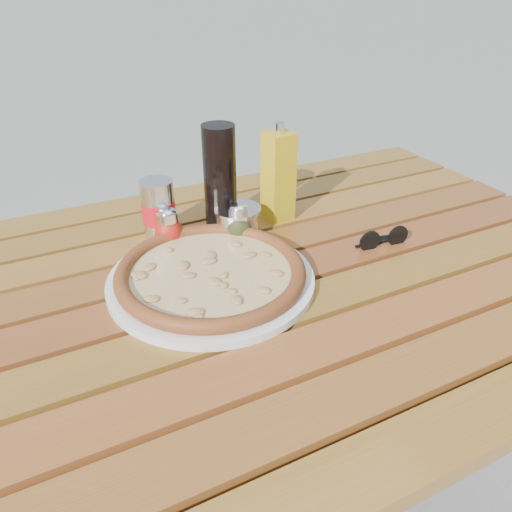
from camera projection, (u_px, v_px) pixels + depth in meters
name	position (u px, v px, depth m)	size (l,w,h in m)	color
table	(261.00, 309.00, 0.93)	(1.40, 0.90, 0.75)	#3A210D
plate	(211.00, 280.00, 0.87)	(0.36, 0.36, 0.01)	silver
pizza	(211.00, 272.00, 0.86)	(0.46, 0.46, 0.03)	beige
pepper_shaker	(169.00, 228.00, 0.97)	(0.07, 0.07, 0.08)	red
oregano_shaker	(239.00, 223.00, 0.99)	(0.06, 0.06, 0.08)	#353F19
dark_bottle	(220.00, 180.00, 1.00)	(0.07, 0.07, 0.22)	black
soda_can	(159.00, 210.00, 0.99)	(0.07, 0.07, 0.12)	silver
olive_oil_cruet	(278.00, 176.00, 1.05)	(0.06, 0.06, 0.21)	#BE9C14
parmesan_tin	(238.00, 221.00, 1.02)	(0.12, 0.12, 0.07)	silver
sunglasses	(383.00, 239.00, 0.98)	(0.11, 0.03, 0.04)	black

